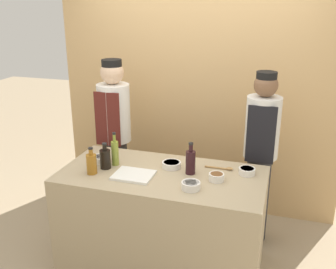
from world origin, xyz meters
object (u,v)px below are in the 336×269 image
(sauce_bowl_purple, at_px, (101,159))
(sauce_bowl_orange, at_px, (171,164))
(chef_right, at_px, (260,152))
(sauce_bowl_white, at_px, (191,185))
(wooden_spoon, at_px, (222,168))
(sauce_bowl_brown, at_px, (217,177))
(bottle_wine, at_px, (191,162))
(sauce_bowl_red, at_px, (247,171))
(chef_left, at_px, (115,134))
(bottle_amber, at_px, (92,163))
(bottle_oil, at_px, (115,152))
(cutting_board, at_px, (134,175))
(bottle_soy, at_px, (105,158))

(sauce_bowl_purple, distance_m, sauce_bowl_orange, 0.62)
(chef_right, bearing_deg, sauce_bowl_white, -116.40)
(sauce_bowl_orange, relative_size, wooden_spoon, 0.68)
(sauce_bowl_brown, xyz_separation_m, bottle_wine, (-0.23, 0.07, 0.07))
(sauce_bowl_red, distance_m, chef_left, 1.47)
(bottle_amber, bearing_deg, bottle_wine, 17.28)
(sauce_bowl_white, bearing_deg, chef_left, 139.34)
(bottle_oil, relative_size, wooden_spoon, 1.23)
(bottle_oil, bearing_deg, sauce_bowl_white, -18.76)
(sauce_bowl_orange, relative_size, bottle_wine, 0.60)
(cutting_board, height_order, chef_left, chef_left)
(bottle_wine, bearing_deg, sauce_bowl_brown, -16.22)
(sauce_bowl_purple, bearing_deg, bottle_amber, -81.92)
(bottle_amber, distance_m, bottle_oil, 0.24)
(sauce_bowl_white, xyz_separation_m, bottle_oil, (-0.73, 0.25, 0.08))
(cutting_board, relative_size, wooden_spoon, 1.32)
(sauce_bowl_purple, distance_m, bottle_wine, 0.80)
(sauce_bowl_white, bearing_deg, wooden_spoon, 69.06)
(bottle_oil, height_order, wooden_spoon, bottle_oil)
(cutting_board, height_order, wooden_spoon, wooden_spoon)
(bottle_oil, bearing_deg, bottle_soy, -119.23)
(sauce_bowl_red, xyz_separation_m, wooden_spoon, (-0.21, 0.04, -0.02))
(sauce_bowl_white, distance_m, bottle_oil, 0.77)
(bottle_wine, relative_size, chef_right, 0.16)
(bottle_amber, relative_size, chef_right, 0.14)
(sauce_bowl_brown, bearing_deg, sauce_bowl_orange, 161.90)
(sauce_bowl_white, distance_m, wooden_spoon, 0.46)
(bottle_amber, bearing_deg, sauce_bowl_brown, 9.80)
(sauce_bowl_purple, relative_size, sauce_bowl_orange, 0.93)
(bottle_soy, height_order, bottle_oil, bottle_oil)
(chef_left, bearing_deg, bottle_amber, -77.65)
(sauce_bowl_brown, distance_m, wooden_spoon, 0.23)
(wooden_spoon, relative_size, chef_left, 0.14)
(sauce_bowl_red, relative_size, bottle_amber, 0.59)
(sauce_bowl_red, distance_m, chef_right, 0.49)
(bottle_wine, bearing_deg, bottle_oil, -178.18)
(sauce_bowl_purple, height_order, bottle_soy, bottle_soy)
(sauce_bowl_red, bearing_deg, sauce_bowl_orange, -175.13)
(sauce_bowl_purple, height_order, bottle_oil, bottle_oil)
(sauce_bowl_white, xyz_separation_m, sauce_bowl_orange, (-0.25, 0.33, -0.00))
(sauce_bowl_red, distance_m, bottle_amber, 1.26)
(sauce_bowl_brown, relative_size, bottle_wine, 0.45)
(sauce_bowl_white, bearing_deg, bottle_amber, 177.92)
(sauce_bowl_white, height_order, sauce_bowl_orange, sauce_bowl_white)
(sauce_bowl_brown, xyz_separation_m, chef_right, (0.28, 0.67, -0.02))
(wooden_spoon, bearing_deg, chef_right, 58.88)
(sauce_bowl_brown, bearing_deg, sauce_bowl_red, 41.16)
(sauce_bowl_brown, bearing_deg, sauce_bowl_purple, 176.35)
(cutting_board, relative_size, chef_right, 0.19)
(cutting_board, bearing_deg, sauce_bowl_purple, 153.56)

